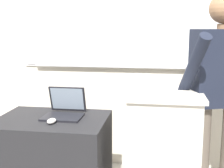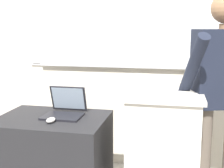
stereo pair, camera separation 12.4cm
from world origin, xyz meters
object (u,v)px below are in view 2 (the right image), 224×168
lectern_podium (163,151)px  person_presenter (222,85)px  wireless_keyboard (163,93)px  coffee_mug (140,81)px  laptop (65,108)px  computer_mouse_by_laptop (51,120)px  side_desk (53,161)px

lectern_podium → person_presenter: bearing=21.5°
wireless_keyboard → coffee_mug: 0.33m
laptop → computer_mouse_by_laptop: size_ratio=2.99×
laptop → computer_mouse_by_laptop: 0.22m
side_desk → laptop: size_ratio=2.82×
coffee_mug → person_presenter: bearing=-2.5°
wireless_keyboard → side_desk: bearing=-175.4°
side_desk → wireless_keyboard: wireless_keyboard is taller
wireless_keyboard → laptop: bearing=178.4°
person_presenter → coffee_mug: person_presenter is taller
side_desk → wireless_keyboard: bearing=4.6°
computer_mouse_by_laptop → wireless_keyboard: bearing=13.2°
side_desk → person_presenter: person_presenter is taller
laptop → coffee_mug: bearing=23.0°
side_desk → coffee_mug: (0.64, 0.33, 0.61)m
laptop → person_presenter: bearing=10.1°
side_desk → coffee_mug: 0.95m
side_desk → person_presenter: (1.28, 0.30, 0.61)m
lectern_podium → wireless_keyboard: (-0.01, -0.07, 0.47)m
lectern_podium → side_desk: size_ratio=1.10×
lectern_podium → side_desk: lectern_podium is taller
side_desk → coffee_mug: coffee_mug is taller
side_desk → laptop: 0.44m
lectern_podium → side_desk: (-0.85, -0.13, -0.10)m
laptop → coffee_mug: (0.56, 0.24, 0.19)m
lectern_podium → computer_mouse_by_laptop: lectern_podium is taller
lectern_podium → computer_mouse_by_laptop: bearing=-162.6°
lectern_podium → laptop: (-0.77, -0.05, 0.31)m
computer_mouse_by_laptop → coffee_mug: bearing=36.7°
side_desk → computer_mouse_by_laptop: bearing=-70.4°
side_desk → computer_mouse_by_laptop: 0.40m
computer_mouse_by_laptop → lectern_podium: bearing=17.4°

